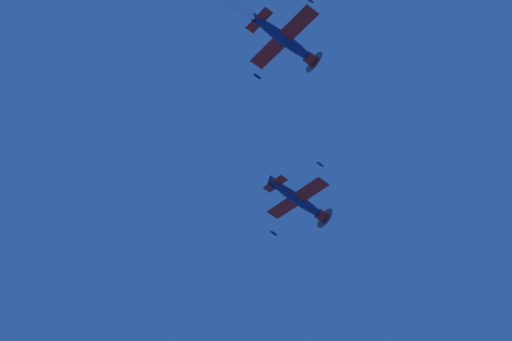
% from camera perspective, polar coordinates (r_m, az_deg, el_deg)
% --- Properties ---
extents(airplane_lead, '(8.30, 8.11, 4.04)m').
position_cam_1_polar(airplane_lead, '(78.91, 3.40, -2.35)').
color(airplane_lead, navy).
extents(airplane_left_wingman, '(8.49, 8.10, 3.75)m').
position_cam_1_polar(airplane_left_wingman, '(72.36, 2.37, 9.94)').
color(airplane_left_wingman, navy).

